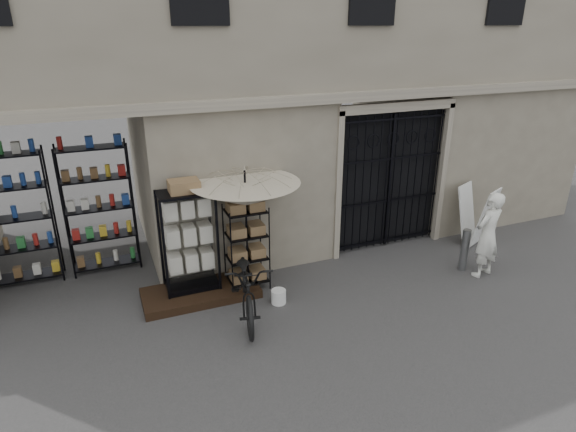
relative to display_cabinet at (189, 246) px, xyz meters
name	(u,v)px	position (x,y,z in m)	size (l,w,h in m)	color
ground	(364,313)	(2.51, -1.70, -0.95)	(80.00, 80.00, 0.00)	black
main_building	(276,23)	(2.51, 2.30, 3.55)	(14.00, 4.00, 9.00)	gray
shop_recess	(59,210)	(-1.99, 1.10, 0.55)	(3.00, 1.70, 3.00)	black
shop_shelving	(59,214)	(-2.04, 1.60, 0.30)	(2.70, 0.50, 2.50)	black
iron_gate	(385,178)	(4.26, 0.58, 0.55)	(2.50, 0.21, 3.00)	black
step_platform	(201,293)	(0.11, -0.15, -0.87)	(2.00, 0.90, 0.15)	black
display_cabinet	(189,246)	(0.00, 0.00, 0.00)	(0.91, 0.60, 1.92)	black
wire_rack	(247,248)	(0.99, -0.10, -0.17)	(0.82, 0.71, 1.58)	black
market_umbrella	(245,188)	(0.99, -0.16, 0.97)	(2.07, 2.10, 2.67)	black
white_bucket	(279,297)	(1.31, -0.85, -0.82)	(0.25, 0.25, 0.25)	silver
bicycle	(248,313)	(0.72, -0.95, -0.95)	(0.72, 1.08, 2.06)	black
steel_bollard	(465,250)	(5.08, -1.07, -0.52)	(0.15, 0.15, 0.84)	slate
shopkeeper	(481,274)	(5.28, -1.37, -0.95)	(0.61, 1.67, 0.40)	silver
easel_sign	(476,215)	(6.10, -0.19, -0.28)	(0.84, 0.89, 1.28)	silver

